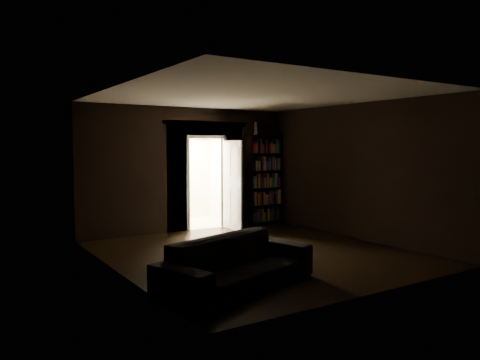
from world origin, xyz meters
name	(u,v)px	position (x,y,z in m)	size (l,w,h in m)	color
ground	(256,253)	(0.00, 0.00, 0.00)	(5.50, 5.50, 0.00)	black
room_walls	(225,158)	(-0.01, 1.07, 1.68)	(5.02, 5.61, 2.84)	black
kitchen_alcove	(185,174)	(0.50, 3.87, 1.21)	(2.20, 1.80, 2.60)	beige
sofa	(237,255)	(-1.40, -1.59, 0.45)	(2.34, 1.01, 0.90)	black
bookshelf	(264,180)	(2.00, 2.55, 1.10)	(0.90, 0.32, 2.20)	black
refrigerator	(162,190)	(-0.04, 4.11, 0.82)	(0.74, 0.68, 1.65)	white
door	(233,185)	(0.94, 2.31, 1.02)	(0.85, 0.05, 2.05)	white
figurine	(256,128)	(1.75, 2.54, 2.36)	(0.10, 0.10, 0.31)	white
bottles	(161,152)	(-0.06, 4.07, 1.79)	(0.70, 0.09, 0.28)	black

